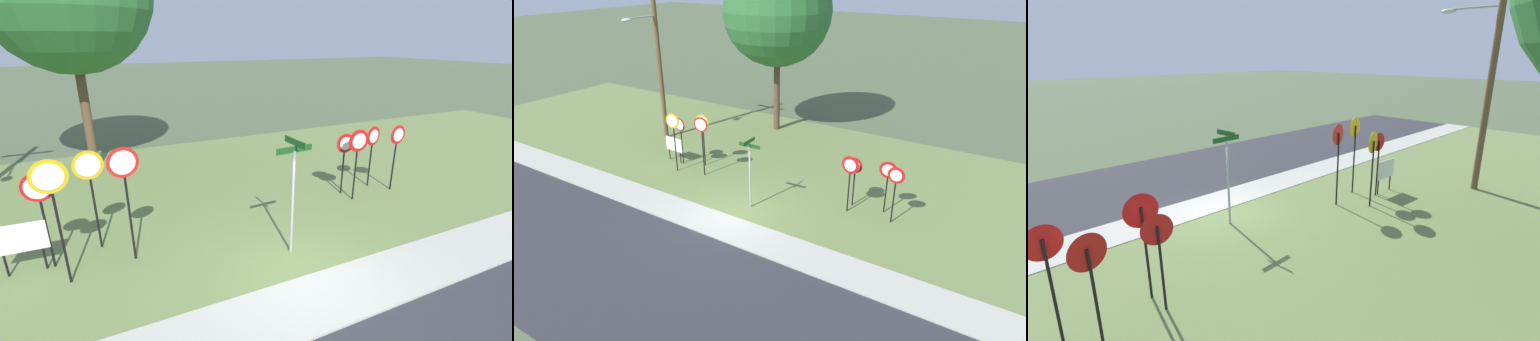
% 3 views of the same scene
% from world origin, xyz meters
% --- Properties ---
extents(ground_plane, '(160.00, 160.00, 0.00)m').
position_xyz_m(ground_plane, '(0.00, 0.00, 0.00)').
color(ground_plane, '#4C5B3D').
extents(road_asphalt, '(44.00, 6.40, 0.01)m').
position_xyz_m(road_asphalt, '(0.00, -4.80, 0.01)').
color(road_asphalt, '#2D2D33').
rests_on(road_asphalt, ground_plane).
extents(sidewalk_strip, '(44.00, 1.60, 0.06)m').
position_xyz_m(sidewalk_strip, '(0.00, -0.80, 0.03)').
color(sidewalk_strip, '#ADAA9E').
rests_on(sidewalk_strip, ground_plane).
extents(grass_median, '(44.00, 12.00, 0.04)m').
position_xyz_m(grass_median, '(0.00, 6.00, 0.02)').
color(grass_median, olive).
rests_on(grass_median, ground_plane).
extents(stop_sign_near_left, '(0.72, 0.13, 2.88)m').
position_xyz_m(stop_sign_near_left, '(-4.75, 2.02, 2.14)').
color(stop_sign_near_left, black).
rests_on(stop_sign_near_left, grass_median).
extents(stop_sign_near_right, '(0.71, 0.16, 2.62)m').
position_xyz_m(stop_sign_near_right, '(-4.05, 3.26, 1.94)').
color(stop_sign_near_right, black).
rests_on(stop_sign_near_right, grass_median).
extents(stop_sign_far_left, '(0.67, 0.11, 2.38)m').
position_xyz_m(stop_sign_far_left, '(-5.10, 2.83, 1.75)').
color(stop_sign_far_left, black).
rests_on(stop_sign_far_left, grass_median).
extents(stop_sign_far_center, '(0.71, 0.15, 2.86)m').
position_xyz_m(stop_sign_far_center, '(-3.32, 2.36, 2.12)').
color(stop_sign_far_center, black).
rests_on(stop_sign_far_center, grass_median).
extents(yield_sign_near_left, '(0.66, 0.10, 2.34)m').
position_xyz_m(yield_sign_near_left, '(5.55, 2.93, 1.77)').
color(yield_sign_near_left, black).
rests_on(yield_sign_near_left, grass_median).
extents(yield_sign_near_right, '(0.69, 0.14, 2.22)m').
position_xyz_m(yield_sign_near_right, '(5.05, 3.54, 1.69)').
color(yield_sign_near_right, black).
rests_on(yield_sign_near_right, grass_median).
extents(yield_sign_far_left, '(0.65, 0.13, 2.13)m').
position_xyz_m(yield_sign_far_left, '(3.73, 3.41, 1.61)').
color(yield_sign_far_left, black).
rests_on(yield_sign_far_left, grass_median).
extents(yield_sign_far_right, '(0.74, 0.12, 2.41)m').
position_xyz_m(yield_sign_far_right, '(3.76, 2.82, 1.83)').
color(yield_sign_far_right, black).
rests_on(yield_sign_far_right, grass_median).
extents(street_name_post, '(0.96, 0.82, 2.95)m').
position_xyz_m(street_name_post, '(0.28, 1.02, 1.80)').
color(street_name_post, '#9EA0A8').
rests_on(street_name_post, grass_median).
extents(utility_pole, '(2.10, 2.25, 9.27)m').
position_xyz_m(utility_pole, '(-8.52, 5.03, 5.02)').
color(utility_pole, brown).
rests_on(utility_pole, grass_median).
extents(notice_board, '(1.10, 0.09, 1.25)m').
position_xyz_m(notice_board, '(-5.65, 2.86, 0.87)').
color(notice_board, black).
rests_on(notice_board, grass_median).
extents(oak_tree_left, '(6.03, 6.03, 9.82)m').
position_xyz_m(oak_tree_left, '(-3.94, 9.80, 6.83)').
color(oak_tree_left, brown).
rests_on(oak_tree_left, grass_median).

